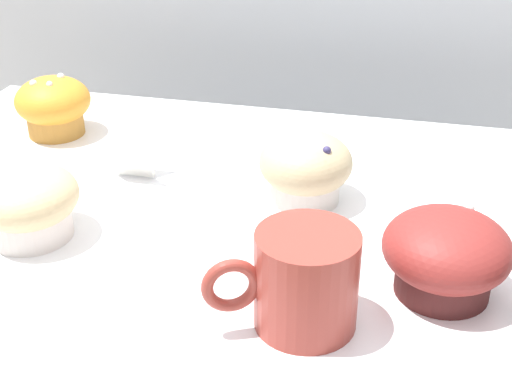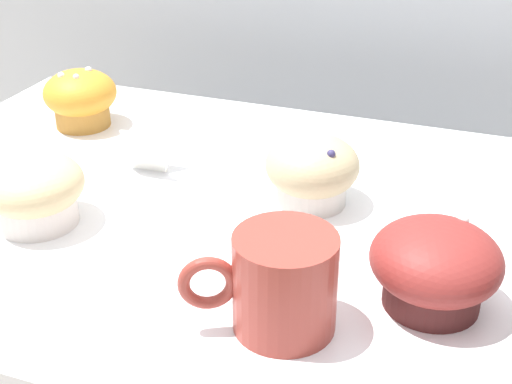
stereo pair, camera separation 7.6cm
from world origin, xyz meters
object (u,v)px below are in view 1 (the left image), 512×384
at_px(muffin_front_left, 306,168).
at_px(muffin_back_left, 27,202).
at_px(coffee_cup, 304,279).
at_px(muffin_back_right, 446,254).
at_px(muffin_front_right, 53,105).

bearing_deg(muffin_front_left, muffin_back_left, -151.32).
bearing_deg(muffin_front_left, coffee_cup, -80.47).
xyz_separation_m(muffin_back_right, muffin_front_left, (-0.16, 0.15, -0.00)).
relative_size(muffin_back_left, muffin_front_right, 1.06).
bearing_deg(coffee_cup, muffin_front_left, 99.53).
height_order(muffin_front_left, muffin_front_right, muffin_front_right).
bearing_deg(muffin_front_right, muffin_front_left, -16.32).
bearing_deg(coffee_cup, muffin_back_right, 32.73).
bearing_deg(muffin_back_right, muffin_front_left, 136.56).
xyz_separation_m(muffin_front_left, muffin_front_right, (-0.38, 0.11, 0.00)).
distance_m(muffin_back_right, coffee_cup, 0.14).
relative_size(muffin_back_right, muffin_front_left, 1.11).
distance_m(muffin_back_left, muffin_front_left, 0.31).
xyz_separation_m(muffin_back_left, muffin_back_right, (0.43, -0.00, 0.00)).
relative_size(muffin_back_left, coffee_cup, 0.84).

